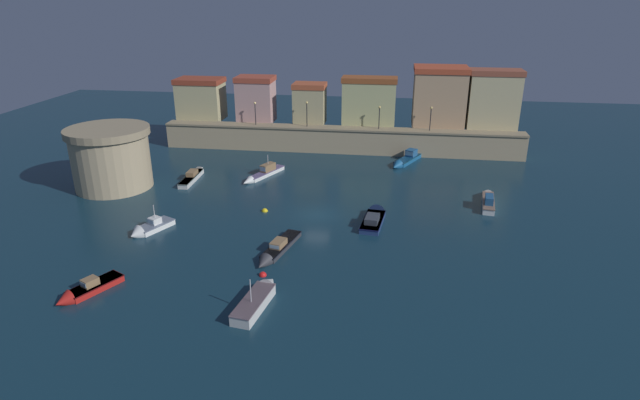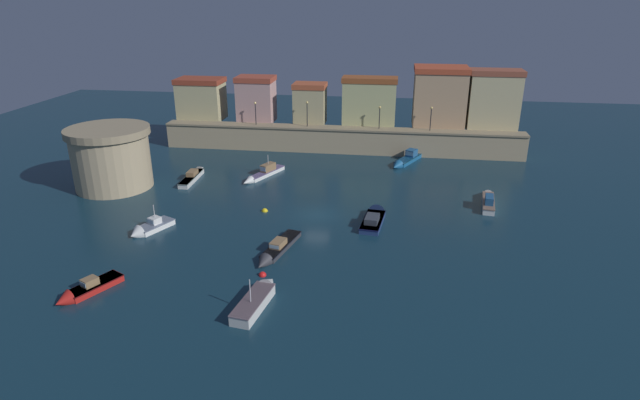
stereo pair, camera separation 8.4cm
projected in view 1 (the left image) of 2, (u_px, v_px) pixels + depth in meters
ground_plane at (317, 215)px, 52.22m from camera, size 127.25×127.25×0.00m
quay_wall at (340, 140)px, 72.09m from camera, size 49.10×2.48×3.47m
old_town_backdrop at (364, 99)px, 72.83m from camera, size 47.66×5.79×8.10m
fortress_tower at (111, 157)px, 58.42m from camera, size 9.06×9.06×6.87m
quay_lamp_0 at (255, 109)px, 72.20m from camera, size 0.32×0.32×3.17m
quay_lamp_1 at (307, 110)px, 71.20m from camera, size 0.32×0.32×3.44m
quay_lamp_2 at (379, 114)px, 70.01m from camera, size 0.32×0.32×3.08m
quay_lamp_3 at (431, 115)px, 69.11m from camera, size 0.32×0.32×3.19m
moored_boat_0 at (148, 229)px, 48.40m from camera, size 3.37×4.78×2.86m
moored_boat_1 at (194, 175)px, 62.30m from camera, size 1.33×7.33×1.35m
moored_boat_2 at (258, 298)px, 37.27m from camera, size 2.34×6.18×2.85m
moored_boat_3 at (275, 251)px, 44.36m from camera, size 2.90×7.23×1.37m
moored_boat_4 at (263, 174)px, 62.74m from camera, size 3.98×7.13×2.75m
moored_boat_5 at (375, 217)px, 50.89m from camera, size 2.43×6.48×1.68m
moored_boat_6 at (84, 291)px, 38.36m from camera, size 3.58×5.21×1.50m
moored_boat_7 at (405, 160)px, 67.89m from camera, size 4.43×7.10×1.81m
moored_boat_8 at (488, 200)px, 54.77m from camera, size 1.98×6.73×1.62m
mooring_buoy_0 at (265, 211)px, 53.07m from camera, size 0.63×0.63×0.63m
mooring_buoy_1 at (263, 275)px, 41.07m from camera, size 0.61×0.61×0.61m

